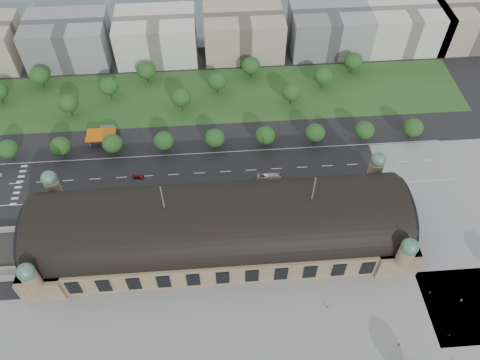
{
  "coord_description": "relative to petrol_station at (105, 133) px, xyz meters",
  "views": [
    {
      "loc": [
        0.14,
        -104.76,
        163.91
      ],
      "look_at": [
        9.55,
        20.7,
        14.0
      ],
      "focal_mm": 35.0,
      "sensor_mm": 36.0,
      "label": 1
    }
  ],
  "objects": [
    {
      "name": "traffic_car_3",
      "position": [
        17.87,
        -27.9,
        -2.2
      ],
      "size": [
        5.37,
        2.58,
        1.51
      ],
      "primitive_type": "imported",
      "rotation": [
        0.0,
        0.0,
        1.48
      ],
      "color": "maroon",
      "rests_on": "ground"
    },
    {
      "name": "pedestrian_5",
      "position": [
        142.84,
        -98.35,
        -2.14
      ],
      "size": [
        0.46,
        0.8,
        1.63
      ],
      "primitive_type": "imported",
      "rotation": [
        0.0,
        0.0,
        4.72
      ],
      "color": "gray",
      "rests_on": "ground"
    },
    {
      "name": "plaza_south",
      "position": [
        63.91,
        -109.28,
        -2.95
      ],
      "size": [
        190.0,
        48.0,
        0.12
      ],
      "primitive_type": "cube",
      "color": "gray",
      "rests_on": "ground"
    },
    {
      "name": "petrol_station",
      "position": [
        0.0,
        0.0,
        0.0
      ],
      "size": [
        14.0,
        13.0,
        5.05
      ],
      "color": "#C7580B",
      "rests_on": "ground"
    },
    {
      "name": "parked_car_4",
      "position": [
        9.35,
        -40.28,
        -2.32
      ],
      "size": [
        4.04,
        2.95,
        1.27
      ],
      "primitive_type": "imported",
      "rotation": [
        0.0,
        0.0,
        -1.1
      ],
      "color": "silver",
      "rests_on": "ground"
    },
    {
      "name": "bus_east",
      "position": [
        93.81,
        -38.28,
        -1.28
      ],
      "size": [
        12.12,
        3.32,
        3.35
      ],
      "primitive_type": "imported",
      "rotation": [
        0.0,
        0.0,
        1.61
      ],
      "color": "silver",
      "rests_on": "ground"
    },
    {
      "name": "traffic_car_4",
      "position": [
        47.92,
        -37.26,
        -2.19
      ],
      "size": [
        4.48,
        1.82,
        1.52
      ],
      "primitive_type": "imported",
      "rotation": [
        0.0,
        0.0,
        -1.58
      ],
      "color": "#1A2B4A",
      "rests_on": "ground"
    },
    {
      "name": "grass_belt",
      "position": [
        38.91,
        27.72,
        -2.95
      ],
      "size": [
        300.0,
        45.0,
        0.1
      ],
      "primitive_type": "cube",
      "color": "#21471C",
      "rests_on": "ground"
    },
    {
      "name": "tree_row_7",
      "position": [
        101.91,
        -12.28,
        4.48
      ],
      "size": [
        9.6,
        9.6,
        11.52
      ],
      "color": "#2D2116",
      "rests_on": "ground"
    },
    {
      "name": "tree_row_3",
      "position": [
        5.91,
        -12.28,
        4.48
      ],
      "size": [
        9.6,
        9.6,
        11.52
      ],
      "color": "#2D2116",
      "rests_on": "ground"
    },
    {
      "name": "tree_row_4",
      "position": [
        29.91,
        -12.28,
        4.48
      ],
      "size": [
        9.6,
        9.6,
        11.52
      ],
      "color": "#2D2116",
      "rests_on": "ground"
    },
    {
      "name": "pedestrian_2",
      "position": [
        132.09,
        -94.36,
        -2.13
      ],
      "size": [
        0.81,
        0.92,
        1.64
      ],
      "primitive_type": "imported",
      "rotation": [
        0.0,
        0.0,
        2.12
      ],
      "color": "gray",
      "rests_on": "ground"
    },
    {
      "name": "bus_west",
      "position": [
        47.81,
        -38.28,
        -1.21
      ],
      "size": [
        12.63,
        3.81,
        3.47
      ],
      "primitive_type": "imported",
      "rotation": [
        0.0,
        0.0,
        1.5
      ],
      "color": "#A91B27",
      "rests_on": "ground"
    },
    {
      "name": "traffic_car_2",
      "position": [
        -14.55,
        -37.58,
        -2.28
      ],
      "size": [
        4.89,
        2.38,
        1.34
      ],
      "primitive_type": "imported",
      "rotation": [
        0.0,
        0.0,
        -1.54
      ],
      "color": "black",
      "rests_on": "ground"
    },
    {
      "name": "office_3",
      "position": [
        23.91,
        67.72,
        9.05
      ],
      "size": [
        45.0,
        32.0,
        24.0
      ],
      "primitive_type": "cube",
      "color": "silver",
      "rests_on": "ground"
    },
    {
      "name": "tree_belt_2",
      "position": [
        -38.09,
        41.72,
        5.1
      ],
      "size": [
        10.4,
        10.4,
        12.48
      ],
      "color": "#2D2116",
      "rests_on": "ground"
    },
    {
      "name": "parked_car_1",
      "position": [
        3.07,
        -40.28,
        -2.15
      ],
      "size": [
        6.35,
        4.78,
        1.6
      ],
      "primitive_type": "imported",
      "rotation": [
        0.0,
        0.0,
        -1.15
      ],
      "color": "maroon",
      "rests_on": "ground"
    },
    {
      "name": "tree_belt_8",
      "position": [
        75.91,
        41.72,
        5.1
      ],
      "size": [
        10.4,
        10.4,
        12.48
      ],
      "color": "#2D2116",
      "rests_on": "ground"
    },
    {
      "name": "tree_row_8",
      "position": [
        125.91,
        -12.28,
        4.48
      ],
      "size": [
        9.6,
        9.6,
        11.52
      ],
      "color": "#2D2116",
      "rests_on": "ground"
    },
    {
      "name": "office_4",
      "position": [
        73.91,
        67.72,
        9.05
      ],
      "size": [
        45.0,
        32.0,
        24.0
      ],
      "primitive_type": "cube",
      "color": "tan",
      "rests_on": "ground"
    },
    {
      "name": "road_slab",
      "position": [
        33.91,
        -27.28,
        -2.95
      ],
      "size": [
        260.0,
        26.0,
        0.1
      ],
      "primitive_type": "cube",
      "color": "black",
      "rests_on": "ground"
    },
    {
      "name": "tree_row_5",
      "position": [
        53.91,
        -12.28,
        4.48
      ],
      "size": [
        9.6,
        9.6,
        11.52
      ],
      "color": "#2D2116",
      "rests_on": "ground"
    },
    {
      "name": "tree_belt_5",
      "position": [
        18.91,
        41.72,
        5.1
      ],
      "size": [
        10.4,
        10.4,
        12.48
      ],
      "color": "#2D2116",
      "rests_on": "ground"
    },
    {
      "name": "tree_row_1",
      "position": [
        -42.09,
        -12.28,
        4.48
      ],
      "size": [
        9.6,
        9.6,
        11.52
      ],
      "color": "#2D2116",
      "rests_on": "ground"
    },
    {
      "name": "office_2",
      "position": [
        -26.09,
        67.72,
        9.05
      ],
      "size": [
        45.0,
        32.0,
        24.0
      ],
      "primitive_type": "cube",
      "color": "gray",
      "rests_on": "ground"
    },
    {
      "name": "parked_car_0",
      "position": [
        -13.46,
        -44.28,
        -2.16
      ],
      "size": [
        5.0,
        3.89,
        1.59
      ],
      "primitive_type": "imported",
      "rotation": [
        0.0,
        0.0,
        -1.04
      ],
      "color": "black",
      "rests_on": "ground"
    },
    {
      "name": "bus_mid",
      "position": [
        77.63,
        -33.28,
        -1.45
      ],
      "size": [
        10.83,
        2.67,
        3.01
      ],
      "primitive_type": "imported",
      "rotation": [
        0.0,
        0.0,
        1.56
      ],
      "color": "silver",
      "rests_on": "ground"
    },
    {
      "name": "tree_belt_10",
      "position": [
        113.91,
        29.72,
        5.1
      ],
      "size": [
        10.4,
        10.4,
        12.48
      ],
      "color": "#2D2116",
      "rests_on": "ground"
    },
    {
      "name": "pedestrian_3",
      "position": [
        133.2,
        -111.26,
        -1.97
      ],
      "size": [
        1.27,
        0.94,
        1.97
      ],
      "primitive_type": "imported",
      "rotation": [
        0.0,
        0.0,
        2.76
      ],
      "color": "gray",
      "rests_on": "ground"
    },
    {
      "name": "traffic_car_6",
      "position": [
        119.75,
        -37.28,
        -2.27
      ],
      "size": [
        5.12,
        2.88,
        1.35
      ],
      "primitive_type": "imported",
      "rotation": [
        0.0,
        0.0,
        -1.44
      ],
      "color": "silver",
      "rests_on": "ground"
    },
    {
      "name": "tree_belt_9",
      "position": [
        94.91,
        17.72,
        5.1
      ],
      "size": [
        10.4,
        10.4,
        12.48
      ],
      "color": "#2D2116",
      "rests_on": "ground"
    },
    {
      "name": "tree_belt_3",
      "position": [
        -19.09,
        17.72,
        5.1
      ],
      "size": [
        10.4,
        10.4,
        12.48
      ],
      "color": "#2D2116",
      "rests_on": "ground"
    },
    {
      "name": "tree_row_6",
      "position": [
        77.91,
        -12.28,
        4.48
      ],
      "size": [
        9.6,
        9.6,
        11.52
      ],
      "color": "#2D2116",
      "rests_on": "ground"
    },
    {
      "name": "parked_car_2",
      "position": [
        -8.45,
        -44.28,
        -2.26
      ],
      "size": [
        5.14,
        3.57,
        1.38
      ],
      "primitive_type": "imported",
      "rotation": [
        0.0,
        0.0,
        -1.19
      ],
      "color": "#1B2B4D",
      "rests_on": "ground"
    },
    {
      "name": "tree_row_2",
      "position": [
        -18.09,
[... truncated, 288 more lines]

